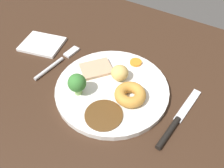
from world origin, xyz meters
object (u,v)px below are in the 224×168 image
Objects in this scene: dinner_plate at (112,89)px; knife at (176,122)px; folded_napkin at (42,44)px; meat_slice_main at (96,69)px; yorkshire_pudding at (130,95)px; carrot_coin_front at (136,62)px; roast_potato_left at (120,73)px; broccoli_floret at (77,83)px; fork at (59,61)px.

dinner_plate is 15.93cm from knife.
meat_slice_main is at bearing -4.14° from folded_napkin.
yorkshire_pudding is 0.63× the size of folded_napkin.
carrot_coin_front reaches higher than knife.
broccoli_floret reaches higher than roast_potato_left.
yorkshire_pudding is 6.51cm from roast_potato_left.
roast_potato_left is 10.42cm from broccoli_floret.
meat_slice_main is 6.46cm from roast_potato_left.
dinner_plate is 2.37× the size of folded_napkin.
roast_potato_left is 26.00cm from folded_napkin.
knife is 1.69× the size of folded_napkin.
yorkshire_pudding is (5.10, -0.75, 1.94)cm from dinner_plate.
meat_slice_main is 2.45× the size of carrot_coin_front.
meat_slice_main reaches higher than dinner_plate.
roast_potato_left reaches higher than folded_napkin.
yorkshire_pudding is 11.69cm from broccoli_floret.
broccoli_floret is 13.94cm from fork.
broccoli_floret reaches higher than knife.
meat_slice_main is 10.13cm from carrot_coin_front.
broccoli_floret is at bearing -111.93° from carrot_coin_front.
yorkshire_pudding is 2.32× the size of carrot_coin_front.
fork is (-17.85, -8.94, -1.30)cm from carrot_coin_front.
meat_slice_main is (-6.23, 2.74, 1.10)cm from dinner_plate.
roast_potato_left is at bearing 89.27° from dinner_plate.
knife is (21.37, 4.94, -4.01)cm from broccoli_floret.
fork reaches higher than folded_napkin.
dinner_plate is at bearing 44.97° from broccoli_floret.
dinner_plate is 8.57cm from broccoli_floret.
broccoli_floret is at bearing -84.53° from meat_slice_main.
meat_slice_main is at bearing 162.87° from yorkshire_pudding.
folded_napkin is at bearing -167.52° from carrot_coin_front.
knife is (22.16, -3.25, -1.35)cm from meat_slice_main.
broccoli_floret is at bearing -25.27° from folded_napkin.
yorkshire_pudding reaches higher than fork.
carrot_coin_front is (-4.31, 10.80, -0.95)cm from yorkshire_pudding.
fork is 0.83× the size of knife.
roast_potato_left reaches higher than carrot_coin_front.
yorkshire_pudding is 22.35cm from fork.
fork is at bearing -153.39° from carrot_coin_front.
broccoli_floret is 0.48× the size of folded_napkin.
yorkshire_pudding is 31.36cm from folded_napkin.
dinner_plate reaches higher than knife.
meat_slice_main is 0.66× the size of folded_napkin.
roast_potato_left is 6.94cm from carrot_coin_front.
yorkshire_pudding is 0.45× the size of fork.
meat_slice_main is at bearing 156.24° from dinner_plate.
yorkshire_pudding is at bearing -38.82° from roast_potato_left.
folded_napkin is at bearing 178.13° from roast_potato_left.
roast_potato_left is 0.78× the size of broccoli_floret.
knife is (32.99, -1.61, 0.06)cm from fork.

